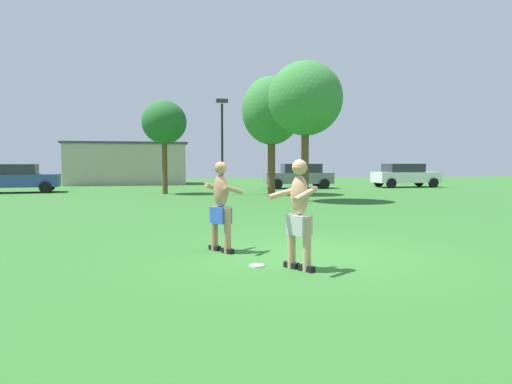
{
  "coord_description": "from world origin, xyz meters",
  "views": [
    {
      "loc": [
        -2.66,
        -8.04,
        1.69
      ],
      "look_at": [
        -1.0,
        -0.21,
        1.17
      ],
      "focal_mm": 32.66,
      "sensor_mm": 36.0,
      "label": 1
    }
  ],
  "objects_px": {
    "car_white_far_end": "(405,175)",
    "tree_left_field": "(305,99)",
    "car_blue_near_post": "(16,178)",
    "player_with_cap": "(299,209)",
    "frisbee": "(257,265)",
    "car_gray_mid_lot": "(299,176)",
    "tree_right_field": "(164,123)",
    "tree_behind_players": "(272,111)",
    "player_in_blue": "(221,204)",
    "lamp_post": "(222,135)"
  },
  "relations": [
    {
      "from": "car_gray_mid_lot",
      "to": "lamp_post",
      "type": "bearing_deg",
      "value": -140.04
    },
    {
      "from": "player_in_blue",
      "to": "frisbee",
      "type": "bearing_deg",
      "value": -73.68
    },
    {
      "from": "car_white_far_end",
      "to": "car_blue_near_post",
      "type": "bearing_deg",
      "value": -178.26
    },
    {
      "from": "car_white_far_end",
      "to": "player_with_cap",
      "type": "bearing_deg",
      "value": -123.29
    },
    {
      "from": "frisbee",
      "to": "tree_behind_players",
      "type": "xyz_separation_m",
      "value": [
        4.29,
        16.3,
        4.3
      ]
    },
    {
      "from": "player_in_blue",
      "to": "tree_left_field",
      "type": "relative_size",
      "value": 0.28
    },
    {
      "from": "lamp_post",
      "to": "tree_behind_players",
      "type": "xyz_separation_m",
      "value": [
        2.53,
        -0.38,
        1.23
      ]
    },
    {
      "from": "lamp_post",
      "to": "tree_behind_players",
      "type": "relative_size",
      "value": 0.81
    },
    {
      "from": "tree_left_field",
      "to": "car_gray_mid_lot",
      "type": "bearing_deg",
      "value": 74.21
    },
    {
      "from": "car_blue_near_post",
      "to": "tree_left_field",
      "type": "distance_m",
      "value": 16.69
    },
    {
      "from": "car_gray_mid_lot",
      "to": "tree_right_field",
      "type": "bearing_deg",
      "value": -157.89
    },
    {
      "from": "frisbee",
      "to": "car_gray_mid_lot",
      "type": "relative_size",
      "value": 0.06
    },
    {
      "from": "car_white_far_end",
      "to": "tree_left_field",
      "type": "relative_size",
      "value": 0.72
    },
    {
      "from": "car_gray_mid_lot",
      "to": "car_white_far_end",
      "type": "bearing_deg",
      "value": -1.01
    },
    {
      "from": "lamp_post",
      "to": "tree_left_field",
      "type": "relative_size",
      "value": 0.83
    },
    {
      "from": "car_blue_near_post",
      "to": "lamp_post",
      "type": "distance_m",
      "value": 11.78
    },
    {
      "from": "frisbee",
      "to": "car_white_far_end",
      "type": "relative_size",
      "value": 0.06
    },
    {
      "from": "player_in_blue",
      "to": "tree_left_field",
      "type": "distance_m",
      "value": 12.18
    },
    {
      "from": "lamp_post",
      "to": "tree_behind_players",
      "type": "bearing_deg",
      "value": -8.48
    },
    {
      "from": "car_white_far_end",
      "to": "frisbee",
      "type": "bearing_deg",
      "value": -124.84
    },
    {
      "from": "player_in_blue",
      "to": "tree_right_field",
      "type": "height_order",
      "value": "tree_right_field"
    },
    {
      "from": "car_blue_near_post",
      "to": "tree_behind_players",
      "type": "height_order",
      "value": "tree_behind_players"
    },
    {
      "from": "tree_right_field",
      "to": "player_with_cap",
      "type": "bearing_deg",
      "value": -84.54
    },
    {
      "from": "player_with_cap",
      "to": "car_white_far_end",
      "type": "bearing_deg",
      "value": 56.71
    },
    {
      "from": "frisbee",
      "to": "tree_behind_players",
      "type": "distance_m",
      "value": 17.4
    },
    {
      "from": "car_blue_near_post",
      "to": "car_gray_mid_lot",
      "type": "distance_m",
      "value": 16.54
    },
    {
      "from": "player_in_blue",
      "to": "car_gray_mid_lot",
      "type": "relative_size",
      "value": 0.38
    },
    {
      "from": "car_white_far_end",
      "to": "lamp_post",
      "type": "relative_size",
      "value": 0.88
    },
    {
      "from": "player_with_cap",
      "to": "car_white_far_end",
      "type": "height_order",
      "value": "player_with_cap"
    },
    {
      "from": "player_in_blue",
      "to": "car_white_far_end",
      "type": "distance_m",
      "value": 25.03
    },
    {
      "from": "car_white_far_end",
      "to": "lamp_post",
      "type": "xyz_separation_m",
      "value": [
        -13.04,
        -4.57,
        2.26
      ]
    },
    {
      "from": "car_white_far_end",
      "to": "tree_left_field",
      "type": "bearing_deg",
      "value": -137.17
    },
    {
      "from": "lamp_post",
      "to": "tree_left_field",
      "type": "distance_m",
      "value": 5.77
    },
    {
      "from": "car_gray_mid_lot",
      "to": "tree_right_field",
      "type": "relative_size",
      "value": 0.9
    },
    {
      "from": "car_blue_near_post",
      "to": "lamp_post",
      "type": "bearing_deg",
      "value": -19.4
    },
    {
      "from": "lamp_post",
      "to": "car_gray_mid_lot",
      "type": "bearing_deg",
      "value": 39.96
    },
    {
      "from": "car_blue_near_post",
      "to": "frisbee",
      "type": "bearing_deg",
      "value": -65.96
    },
    {
      "from": "tree_behind_players",
      "to": "car_white_far_end",
      "type": "bearing_deg",
      "value": 25.22
    },
    {
      "from": "frisbee",
      "to": "car_blue_near_post",
      "type": "xyz_separation_m",
      "value": [
        -9.15,
        20.52,
        0.81
      ]
    },
    {
      "from": "lamp_post",
      "to": "tree_left_field",
      "type": "xyz_separation_m",
      "value": [
        2.92,
        -4.81,
        1.29
      ]
    },
    {
      "from": "frisbee",
      "to": "lamp_post",
      "type": "xyz_separation_m",
      "value": [
        1.75,
        16.68,
        3.07
      ]
    },
    {
      "from": "car_blue_near_post",
      "to": "player_with_cap",
      "type": "bearing_deg",
      "value": -64.99
    },
    {
      "from": "car_white_far_end",
      "to": "lamp_post",
      "type": "height_order",
      "value": "lamp_post"
    },
    {
      "from": "frisbee",
      "to": "tree_right_field",
      "type": "relative_size",
      "value": 0.05
    },
    {
      "from": "player_in_blue",
      "to": "tree_behind_players",
      "type": "height_order",
      "value": "tree_behind_players"
    },
    {
      "from": "frisbee",
      "to": "tree_left_field",
      "type": "relative_size",
      "value": 0.04
    },
    {
      "from": "car_white_far_end",
      "to": "tree_behind_players",
      "type": "relative_size",
      "value": 0.71
    },
    {
      "from": "player_with_cap",
      "to": "car_gray_mid_lot",
      "type": "bearing_deg",
      "value": 72.71
    },
    {
      "from": "frisbee",
      "to": "car_white_far_end",
      "type": "bearing_deg",
      "value": 55.16
    },
    {
      "from": "frisbee",
      "to": "tree_left_field",
      "type": "bearing_deg",
      "value": 68.51
    }
  ]
}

